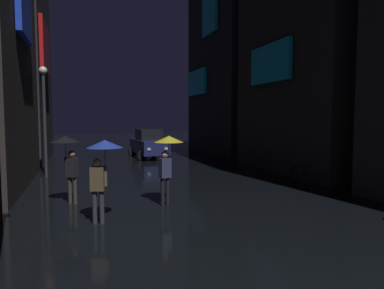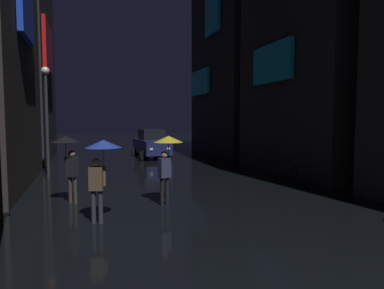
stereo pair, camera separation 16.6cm
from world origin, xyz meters
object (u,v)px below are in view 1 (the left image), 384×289
Objects in this scene: pedestrian_far_right_yellow at (168,151)px; streetlamp_left_far at (44,108)px; pedestrian_foreground_left_blue at (103,158)px; pedestrian_near_crossing_black at (67,150)px; bicycle_parked_at_storefront at (299,176)px; car_distant at (149,144)px.

streetlamp_left_far is at bearing 122.22° from pedestrian_far_right_yellow.
streetlamp_left_far reaches higher than pedestrian_foreground_left_blue.
streetlamp_left_far is (-1.10, 5.37, 1.46)m from pedestrian_near_crossing_black.
pedestrian_foreground_left_blue is at bearing -161.70° from bicycle_parked_at_storefront.
bicycle_parked_at_storefront is at bearing 0.83° from pedestrian_near_crossing_black.
car_distant is (-3.73, 11.45, 0.54)m from bicycle_parked_at_storefront.
pedestrian_far_right_yellow is 5.83m from bicycle_parked_at_storefront.
pedestrian_far_right_yellow is 1.00× the size of pedestrian_near_crossing_black.
bicycle_parked_at_storefront is (8.50, 0.12, -1.28)m from pedestrian_near_crossing_black.
pedestrian_foreground_left_blue is 0.43× the size of streetlamp_left_far.
bicycle_parked_at_storefront is at bearing 11.45° from pedestrian_far_right_yellow.
streetlamp_left_far is at bearing 151.32° from bicycle_parked_at_storefront.
car_distant is at bearing 81.64° from pedestrian_far_right_yellow.
bicycle_parked_at_storefront is at bearing 18.30° from pedestrian_foreground_left_blue.
pedestrian_far_right_yellow is 0.43× the size of streetlamp_left_far.
bicycle_parked_at_storefront is (7.59, 2.51, -1.28)m from pedestrian_foreground_left_blue.
car_distant is at bearing 67.61° from pedestrian_near_crossing_black.
car_distant reaches higher than bicycle_parked_at_storefront.
car_distant is 8.82m from streetlamp_left_far.
pedestrian_near_crossing_black is at bearing -179.17° from bicycle_parked_at_storefront.
pedestrian_foreground_left_blue is 1.00× the size of pedestrian_far_right_yellow.
pedestrian_near_crossing_black is 0.50× the size of car_distant.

